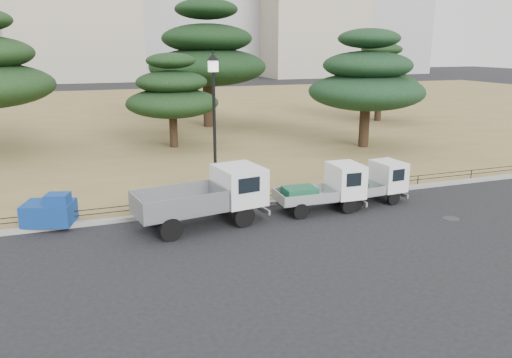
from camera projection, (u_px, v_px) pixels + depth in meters
name	position (u px, v px, depth m)	size (l,w,h in m)	color
ground	(276.00, 229.00, 17.33)	(220.00, 220.00, 0.00)	black
lawn	(149.00, 115.00, 45.11)	(120.00, 56.00, 0.15)	olive
curb	(251.00, 205.00, 19.67)	(120.00, 0.25, 0.16)	gray
truck_large	(208.00, 195.00, 17.48)	(4.77, 2.46, 1.98)	black
truck_kei_front	(326.00, 188.00, 19.11)	(3.39, 1.53, 1.77)	black
truck_kei_rear	(372.00, 183.00, 20.04)	(3.22, 1.58, 1.63)	black
street_lamp	(214.00, 105.00, 18.48)	(0.51, 0.51, 5.74)	black
pipe_fence	(250.00, 195.00, 19.71)	(38.00, 0.04, 0.40)	black
tarp_pile	(50.00, 212.00, 17.34)	(1.92, 1.63, 1.09)	navy
manhole	(451.00, 219.00, 18.37)	(0.60, 0.60, 0.01)	#2D2D30
pine_center_left	(172.00, 94.00, 29.74)	(5.54, 5.54, 5.63)	black
pine_center_right	(207.00, 54.00, 37.04)	(8.78, 8.78, 9.32)	black
pine_east_near	(367.00, 80.00, 29.70)	(6.94, 6.94, 7.01)	black
pine_east_far	(380.00, 76.00, 40.40)	(6.22, 6.22, 6.24)	black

